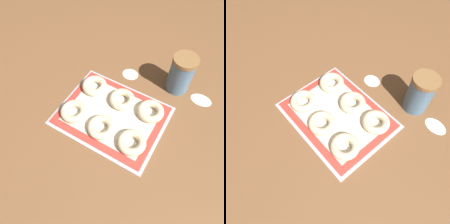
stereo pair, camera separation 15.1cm
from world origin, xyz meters
The scene contains 12 objects.
ground_plane centered at (0.00, 0.00, 0.00)m, with size 2.80×2.80×0.00m, color brown.
baking_tray centered at (0.01, 0.00, 0.00)m, with size 0.41×0.32×0.01m.
baking_mat centered at (0.01, 0.00, 0.01)m, with size 0.39×0.30×0.00m.
bagel_front_left centered at (-0.12, -0.07, 0.03)m, with size 0.10×0.10×0.03m.
bagel_front_center centered at (0.01, -0.08, 0.03)m, with size 0.10×0.10×0.03m.
bagel_front_right centered at (0.13, -0.07, 0.03)m, with size 0.10×0.10×0.03m.
bagel_back_left centered at (-0.12, 0.08, 0.03)m, with size 0.10×0.10×0.03m.
bagel_back_center centered at (0.01, 0.07, 0.03)m, with size 0.10×0.10×0.03m.
bagel_back_right centered at (0.14, 0.08, 0.03)m, with size 0.10×0.10×0.03m.
flour_canister centered at (0.17, 0.27, 0.08)m, with size 0.10×0.10×0.17m.
flour_patch_near centered at (-0.03, 0.23, 0.00)m, with size 0.07×0.06×0.00m.
flour_patch_far centered at (0.29, 0.26, 0.00)m, with size 0.09×0.06×0.00m.
Camera 1 is at (0.24, -0.39, 0.73)m, focal length 35.00 mm.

